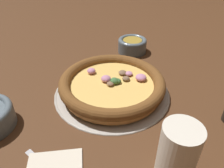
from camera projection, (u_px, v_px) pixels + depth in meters
ground_plane at (112, 93)px, 0.60m from camera, size 3.00×3.00×0.00m
pizza_tray at (112, 92)px, 0.60m from camera, size 0.31×0.31×0.01m
pizza at (112, 84)px, 0.58m from camera, size 0.28×0.28×0.04m
bowl_near at (132, 45)px, 0.79m from camera, size 0.10×0.10×0.05m
drinking_cup at (177, 154)px, 0.36m from camera, size 0.07×0.07×0.12m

